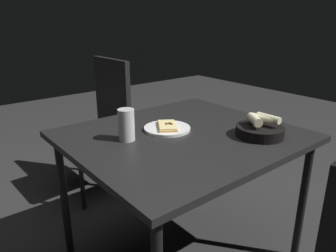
{
  "coord_description": "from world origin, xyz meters",
  "views": [
    {
      "loc": [
        -1.09,
        0.97,
        1.26
      ],
      "look_at": [
        -0.0,
        0.09,
        0.77
      ],
      "focal_mm": 34.24,
      "sensor_mm": 36.0,
      "label": 1
    }
  ],
  "objects": [
    {
      "name": "bread_basket",
      "position": [
        -0.25,
        -0.26,
        0.75
      ],
      "size": [
        0.23,
        0.23,
        0.1
      ],
      "color": "black",
      "rests_on": "dining_table"
    },
    {
      "name": "pizza_plate",
      "position": [
        0.09,
        0.03,
        0.72
      ],
      "size": [
        0.23,
        0.23,
        0.04
      ],
      "color": "white",
      "rests_on": "dining_table"
    },
    {
      "name": "chair_far",
      "position": [
        0.95,
        -0.04,
        0.54
      ],
      "size": [
        0.46,
        0.46,
        0.97
      ],
      "color": "black",
      "rests_on": "ground"
    },
    {
      "name": "beer_glass",
      "position": [
        0.1,
        0.26,
        0.78
      ],
      "size": [
        0.07,
        0.07,
        0.15
      ],
      "color": "silver",
      "rests_on": "dining_table"
    },
    {
      "name": "dining_table",
      "position": [
        0.0,
        0.0,
        0.65
      ],
      "size": [
        0.94,
        1.06,
        0.71
      ],
      "color": "black",
      "rests_on": "ground"
    }
  ]
}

